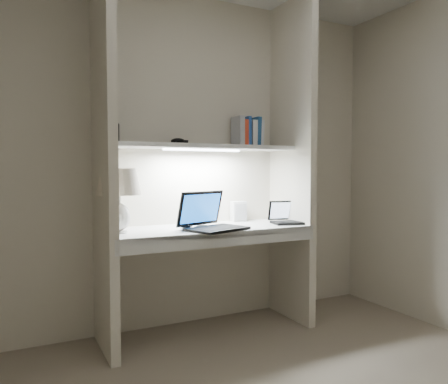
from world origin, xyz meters
TOP-DOWN VIEW (x-y plane):
  - back_wall at (0.00, 1.50)m, footprint 3.20×0.01m
  - alcove_panel_left at (-0.73, 1.23)m, footprint 0.06×0.55m
  - alcove_panel_right at (0.73, 1.23)m, footprint 0.06×0.55m
  - desk at (0.00, 1.23)m, footprint 1.40×0.55m
  - desk_apron at (0.00, 0.96)m, footprint 1.46×0.03m
  - shelf at (0.00, 1.32)m, footprint 1.40×0.36m
  - strip_light at (0.00, 1.32)m, footprint 0.60×0.04m
  - table_lamp at (-0.64, 1.21)m, footprint 0.29×0.29m
  - laptop_main at (-0.03, 1.11)m, footprint 0.48×0.45m
  - laptop_netbook at (0.65, 1.15)m, footprint 0.31×0.28m
  - speaker at (0.36, 1.43)m, footprint 0.12×0.09m
  - mouse at (-0.16, 1.25)m, footprint 0.12×0.09m
  - cable_coil at (-0.03, 1.26)m, footprint 0.12×0.12m
  - sticky_note at (-0.64, 1.30)m, footprint 0.09×0.09m
  - book_row at (0.42, 1.40)m, footprint 0.22×0.15m
  - shelf_box at (-0.64, 1.39)m, footprint 0.09×0.07m
  - shelf_gadget at (-0.16, 1.39)m, footprint 0.12×0.09m

SIDE VIEW (x-z plane):
  - desk_apron at x=0.00m, z-range 0.67..0.77m
  - desk at x=0.00m, z-range 0.73..0.77m
  - sticky_note at x=-0.64m, z-range 0.77..0.77m
  - cable_coil at x=-0.03m, z-range 0.77..0.78m
  - mouse at x=-0.16m, z-range 0.77..0.81m
  - laptop_netbook at x=0.65m, z-range 0.72..0.90m
  - laptop_main at x=-0.03m, z-range 0.70..0.96m
  - speaker at x=0.36m, z-range 0.77..0.93m
  - table_lamp at x=-0.64m, z-range 0.84..1.27m
  - back_wall at x=0.00m, z-range 0.00..2.50m
  - alcove_panel_left at x=-0.73m, z-range 0.00..2.50m
  - alcove_panel_right at x=0.73m, z-range 0.00..2.50m
  - strip_light at x=0.00m, z-range 1.32..1.34m
  - shelf at x=0.00m, z-range 1.34..1.36m
  - shelf_gadget at x=-0.16m, z-range 1.37..1.41m
  - shelf_box at x=-0.64m, z-range 1.36..1.50m
  - book_row at x=0.42m, z-range 1.36..1.59m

